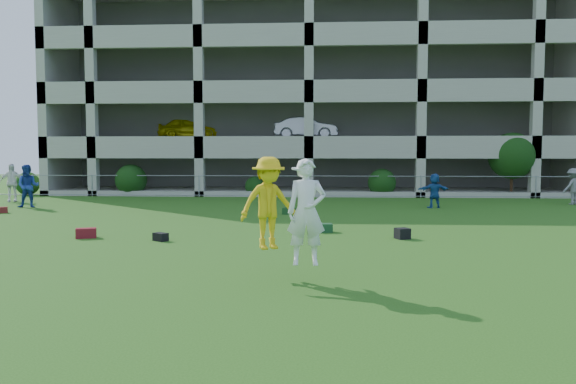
# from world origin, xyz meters

# --- Properties ---
(ground) EXTENTS (100.00, 100.00, 0.00)m
(ground) POSITION_xyz_m (0.00, 0.00, 0.00)
(ground) COLOR #235114
(ground) RESTS_ON ground
(bystander_a) EXTENTS (1.07, 0.93, 1.89)m
(bystander_a) POSITION_xyz_m (-12.12, 12.45, 0.94)
(bystander_a) COLOR navy
(bystander_a) RESTS_ON ground
(bystander_b) EXTENTS (1.19, 0.87, 1.88)m
(bystander_b) POSITION_xyz_m (-14.49, 15.30, 0.94)
(bystander_b) COLOR white
(bystander_b) RESTS_ON ground
(bystander_d) EXTENTS (1.46, 0.75, 1.51)m
(bystander_d) POSITION_xyz_m (5.63, 13.47, 0.75)
(bystander_d) COLOR #214F98
(bystander_d) RESTS_ON ground
(bystander_f) EXTENTS (1.25, 1.02, 1.69)m
(bystander_f) POSITION_xyz_m (12.37, 15.47, 0.84)
(bystander_f) COLOR slate
(bystander_f) RESTS_ON ground
(bag_red_a) EXTENTS (0.62, 0.48, 0.28)m
(bag_red_a) POSITION_xyz_m (-5.92, 4.04, 0.14)
(bag_red_a) COLOR maroon
(bag_red_a) RESTS_ON ground
(bag_black_b) EXTENTS (0.47, 0.44, 0.22)m
(bag_black_b) POSITION_xyz_m (-3.67, 3.66, 0.11)
(bag_black_b) COLOR black
(bag_black_b) RESTS_ON ground
(bag_green_c) EXTENTS (0.53, 0.40, 0.26)m
(bag_green_c) POSITION_xyz_m (0.79, 5.63, 0.13)
(bag_green_c) COLOR #163C1C
(bag_green_c) RESTS_ON ground
(crate_d) EXTENTS (0.46, 0.46, 0.30)m
(crate_d) POSITION_xyz_m (2.97, 4.44, 0.15)
(crate_d) COLOR black
(crate_d) RESTS_ON ground
(bag_red_f) EXTENTS (0.53, 0.47, 0.24)m
(bag_red_f) POSITION_xyz_m (-12.06, 10.27, 0.12)
(bag_red_f) COLOR #550E1F
(bag_red_f) RESTS_ON ground
(bag_green_g) EXTENTS (0.56, 0.42, 0.25)m
(bag_green_g) POSITION_xyz_m (-0.55, 10.47, 0.12)
(bag_green_g) COLOR #153915
(bag_green_g) RESTS_ON ground
(frisbee_contest) EXTENTS (1.77, 1.26, 1.98)m
(frisbee_contest) POSITION_xyz_m (-0.06, -0.79, 1.40)
(frisbee_contest) COLOR yellow
(frisbee_contest) RESTS_ON ground
(parking_garage) EXTENTS (30.00, 14.00, 12.00)m
(parking_garage) POSITION_xyz_m (-0.02, 27.70, 6.01)
(parking_garage) COLOR #9E998C
(parking_garage) RESTS_ON ground
(fence) EXTENTS (36.06, 0.06, 1.20)m
(fence) POSITION_xyz_m (0.00, 19.00, 0.61)
(fence) COLOR gray
(fence) RESTS_ON ground
(shrub_row) EXTENTS (34.38, 2.52, 3.50)m
(shrub_row) POSITION_xyz_m (4.59, 19.70, 1.51)
(shrub_row) COLOR #163D11
(shrub_row) RESTS_ON ground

